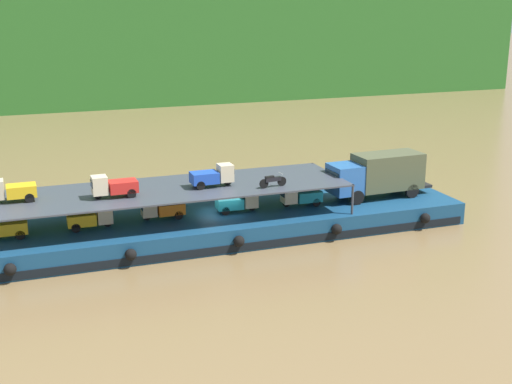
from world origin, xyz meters
TOP-DOWN VIEW (x-y plane):
  - ground_plane at (0.00, 0.00)m, footprint 400.00×400.00m
  - cargo_barge at (0.00, -0.03)m, footprint 33.00×7.81m
  - covered_lorry at (11.52, -0.22)m, footprint 7.91×2.51m
  - cargo_rack at (-3.80, 0.00)m, footprint 23.80×6.46m
  - mini_truck_lower_stern at (-13.44, -0.32)m, footprint 2.77×1.25m
  - mini_truck_lower_aft at (-8.33, -0.19)m, footprint 2.76×1.23m
  - mini_truck_lower_mid at (-3.83, 0.19)m, footprint 2.75×1.21m
  - mini_truck_lower_fore at (1.19, -0.07)m, footprint 2.80×1.30m
  - mini_truck_lower_bow at (5.63, -0.19)m, footprint 2.77×1.26m
  - mini_truck_upper_stern at (-12.74, 0.31)m, footprint 2.74×1.20m
  - mini_truck_upper_mid at (-6.92, -0.78)m, footprint 2.75×1.22m
  - mini_truck_upper_fore at (-0.60, -0.45)m, footprint 2.75×1.22m
  - motorcycle_upper_port at (2.92, -1.94)m, footprint 1.90×0.55m

SIDE VIEW (x-z plane):
  - ground_plane at x=0.00m, z-range 0.00..0.00m
  - cargo_barge at x=0.00m, z-range 0.00..1.50m
  - mini_truck_lower_stern at x=-13.44m, z-range 1.50..2.88m
  - mini_truck_lower_aft at x=-8.33m, z-range 1.50..2.88m
  - mini_truck_lower_mid at x=-3.83m, z-range 1.50..2.88m
  - mini_truck_lower_fore at x=1.19m, z-range 1.50..2.88m
  - mini_truck_lower_bow at x=5.63m, z-range 1.50..2.88m
  - covered_lorry at x=11.52m, z-range 1.64..4.74m
  - cargo_rack at x=-3.80m, z-range 2.44..4.44m
  - motorcycle_upper_port at x=2.92m, z-range 3.50..4.37m
  - mini_truck_upper_stern at x=-12.74m, z-range 3.50..4.88m
  - mini_truck_upper_mid at x=-6.92m, z-range 3.50..4.88m
  - mini_truck_upper_fore at x=-0.60m, z-range 3.50..4.88m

